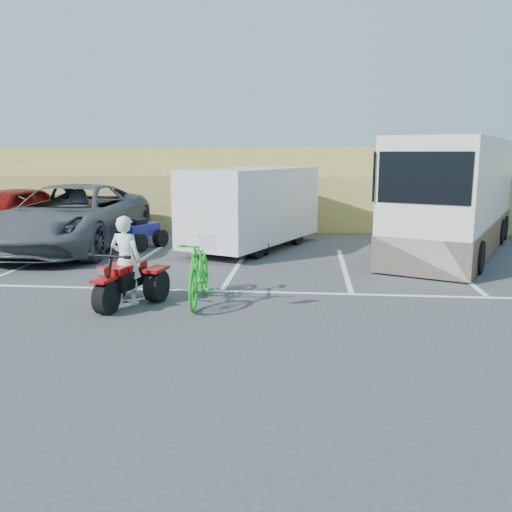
# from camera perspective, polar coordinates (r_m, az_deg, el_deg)

# --- Properties ---
(ground) EXTENTS (100.00, 100.00, 0.00)m
(ground) POSITION_cam_1_polar(r_m,az_deg,el_deg) (9.11, -6.11, -7.47)
(ground) COLOR #373739
(ground) RESTS_ON ground
(parking_stripes) EXTENTS (28.00, 5.16, 0.01)m
(parking_stripes) POSITION_cam_1_polar(r_m,az_deg,el_deg) (12.89, 1.32, -1.94)
(parking_stripes) COLOR white
(parking_stripes) RESTS_ON ground
(grass_embankment) EXTENTS (40.00, 8.50, 3.10)m
(grass_embankment) POSITION_cam_1_polar(r_m,az_deg,el_deg) (24.06, 1.34, 7.43)
(grass_embankment) COLOR olive
(grass_embankment) RESTS_ON ground
(red_trike_atv) EXTENTS (1.54, 1.86, 1.07)m
(red_trike_atv) POSITION_cam_1_polar(r_m,az_deg,el_deg) (10.61, -13.74, -5.08)
(red_trike_atv) COLOR #A2090A
(red_trike_atv) RESTS_ON ground
(rider) EXTENTS (0.69, 0.52, 1.70)m
(rider) POSITION_cam_1_polar(r_m,az_deg,el_deg) (10.54, -13.53, -0.43)
(rider) COLOR white
(rider) RESTS_ON ground
(green_dirt_bike) EXTENTS (0.70, 2.17, 1.29)m
(green_dirt_bike) POSITION_cam_1_polar(r_m,az_deg,el_deg) (10.40, -6.03, -1.50)
(green_dirt_bike) COLOR #14BF19
(green_dirt_bike) RESTS_ON ground
(grey_pickup) EXTENTS (3.35, 6.97, 1.92)m
(grey_pickup) POSITION_cam_1_polar(r_m,az_deg,el_deg) (17.09, -18.87, 3.89)
(grey_pickup) COLOR #4A4D52
(grey_pickup) RESTS_ON ground
(red_car) EXTENTS (2.86, 5.44, 1.77)m
(red_car) POSITION_cam_1_polar(r_m,az_deg,el_deg) (19.70, -24.84, 4.10)
(red_car) COLOR maroon
(red_car) RESTS_ON ground
(cargo_trailer) EXTENTS (3.93, 5.54, 2.40)m
(cargo_trailer) POSITION_cam_1_polar(r_m,az_deg,el_deg) (16.19, -0.36, 5.33)
(cargo_trailer) COLOR silver
(cargo_trailer) RESTS_ON ground
(rv_motorhome) EXTENTS (5.66, 9.02, 3.19)m
(rv_motorhome) POSITION_cam_1_polar(r_m,az_deg,el_deg) (17.03, 20.34, 5.22)
(rv_motorhome) COLOR silver
(rv_motorhome) RESTS_ON ground
(quad_atv_blue) EXTENTS (1.61, 1.82, 0.99)m
(quad_atv_blue) POSITION_cam_1_polar(r_m,az_deg,el_deg) (16.84, -12.25, 0.84)
(quad_atv_blue) COLOR navy
(quad_atv_blue) RESTS_ON ground
(quad_atv_green) EXTENTS (1.72, 1.95, 1.06)m
(quad_atv_green) POSITION_cam_1_polar(r_m,az_deg,el_deg) (15.69, -1.58, 0.36)
(quad_atv_green) COLOR #155012
(quad_atv_green) RESTS_ON ground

